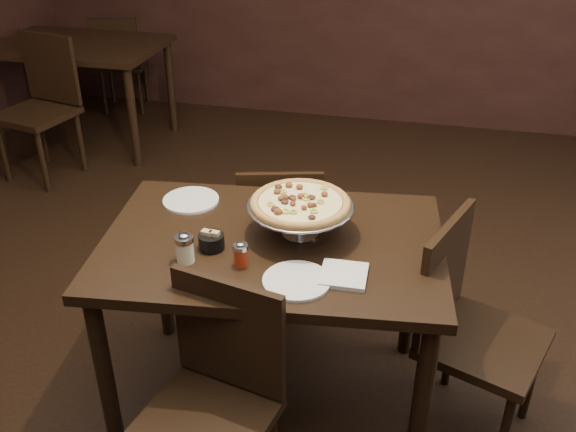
# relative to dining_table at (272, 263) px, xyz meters

# --- Properties ---
(room) EXTENTS (6.04, 7.04, 2.84)m
(room) POSITION_rel_dining_table_xyz_m (0.10, -0.06, 0.70)
(room) COLOR black
(room) RESTS_ON ground
(dining_table) EXTENTS (1.37, 1.00, 0.80)m
(dining_table) POSITION_rel_dining_table_xyz_m (0.00, 0.00, 0.00)
(dining_table) COLOR black
(dining_table) RESTS_ON ground
(background_table) EXTENTS (1.28, 0.85, 0.80)m
(background_table) POSITION_rel_dining_table_xyz_m (-2.16, 2.42, -0.00)
(background_table) COLOR black
(background_table) RESTS_ON ground
(pizza_stand) EXTENTS (0.41, 0.41, 0.17)m
(pizza_stand) POSITION_rel_dining_table_xyz_m (0.09, 0.06, 0.24)
(pizza_stand) COLOR #ADACB3
(pizza_stand) RESTS_ON dining_table
(parmesan_shaker) EXTENTS (0.07, 0.07, 0.12)m
(parmesan_shaker) POSITION_rel_dining_table_xyz_m (-0.26, -0.21, 0.16)
(parmesan_shaker) COLOR #F2E5BC
(parmesan_shaker) RESTS_ON dining_table
(pepper_flake_shaker) EXTENTS (0.05, 0.05, 0.09)m
(pepper_flake_shaker) POSITION_rel_dining_table_xyz_m (-0.06, -0.19, 0.15)
(pepper_flake_shaker) COLOR maroon
(pepper_flake_shaker) RESTS_ON dining_table
(packet_caddy) EXTENTS (0.10, 0.10, 0.07)m
(packet_caddy) POSITION_rel_dining_table_xyz_m (-0.20, -0.11, 0.14)
(packet_caddy) COLOR black
(packet_caddy) RESTS_ON dining_table
(napkin_stack) EXTENTS (0.16, 0.16, 0.02)m
(napkin_stack) POSITION_rel_dining_table_xyz_m (0.30, -0.18, 0.11)
(napkin_stack) COLOR silver
(napkin_stack) RESTS_ON dining_table
(plate_left) EXTENTS (0.23, 0.23, 0.01)m
(plate_left) POSITION_rel_dining_table_xyz_m (-0.41, 0.22, 0.11)
(plate_left) COLOR silver
(plate_left) RESTS_ON dining_table
(plate_near) EXTENTS (0.24, 0.24, 0.01)m
(plate_near) POSITION_rel_dining_table_xyz_m (0.15, -0.24, 0.11)
(plate_near) COLOR silver
(plate_near) RESTS_ON dining_table
(serving_spatula) EXTENTS (0.15, 0.15, 0.02)m
(serving_spatula) POSITION_rel_dining_table_xyz_m (0.05, -0.03, 0.24)
(serving_spatula) COLOR #ADACB3
(serving_spatula) RESTS_ON pizza_stand
(chair_far) EXTENTS (0.48, 0.48, 0.84)m
(chair_far) POSITION_rel_dining_table_xyz_m (-0.12, 0.60, -0.24)
(chair_far) COLOR black
(chair_far) RESTS_ON ground
(chair_near) EXTENTS (0.49, 0.49, 0.89)m
(chair_near) POSITION_rel_dining_table_xyz_m (-0.07, -0.51, -0.21)
(chair_near) COLOR black
(chair_near) RESTS_ON ground
(chair_side) EXTENTS (0.55, 0.55, 0.92)m
(chair_side) POSITION_rel_dining_table_xyz_m (0.76, 0.05, -0.20)
(chair_side) COLOR black
(chair_side) RESTS_ON ground
(bg_chair_far) EXTENTS (0.49, 0.49, 0.85)m
(bg_chair_far) POSITION_rel_dining_table_xyz_m (-2.19, 3.11, -0.23)
(bg_chair_far) COLOR black
(bg_chair_far) RESTS_ON ground
(bg_chair_near) EXTENTS (0.55, 0.55, 0.99)m
(bg_chair_near) POSITION_rel_dining_table_xyz_m (-2.14, 1.81, -0.16)
(bg_chair_near) COLOR black
(bg_chair_near) RESTS_ON ground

